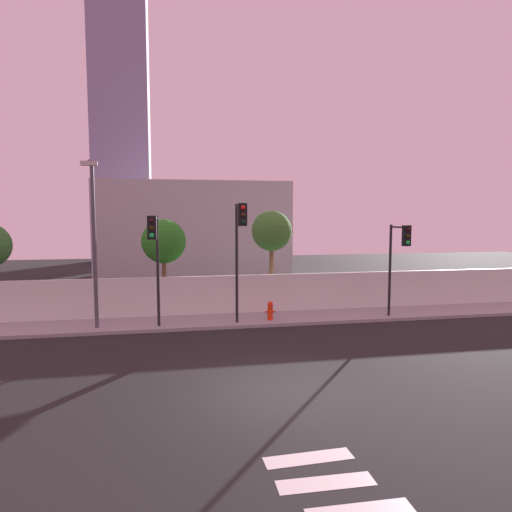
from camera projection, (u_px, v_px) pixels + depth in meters
name	position (u px, v px, depth m)	size (l,w,h in m)	color
ground_plane	(277.00, 394.00, 12.07)	(80.00, 80.00, 0.00)	black
sidewalk	(235.00, 320.00, 20.09)	(36.00, 2.40, 0.15)	gray
perimeter_wall	(231.00, 294.00, 21.26)	(36.00, 0.18, 1.80)	silver
crosswalk_marking	(337.00, 497.00, 7.64)	(2.16, 3.06, 0.01)	silver
traffic_light_left	(399.00, 250.00, 19.78)	(0.35, 1.52, 4.22)	black
traffic_light_center	(155.00, 247.00, 17.66)	(0.37, 1.83, 4.63)	black
traffic_light_right	(240.00, 238.00, 18.34)	(0.34, 1.76, 5.13)	black
street_lamp_curbside	(94.00, 233.00, 17.97)	(0.62, 1.79, 6.71)	#4C4C51
fire_hydrant	(270.00, 310.00, 19.85)	(0.44, 0.26, 0.83)	red
roadside_tree_midleft	(164.00, 242.00, 21.62)	(2.14, 2.14, 4.61)	brown
roadside_tree_midright	(272.00, 232.00, 22.56)	(2.04, 2.04, 5.03)	brown
low_building_distant	(194.00, 230.00, 34.52)	(14.21, 6.00, 7.27)	#ACACAC
tower_on_skyline	(121.00, 125.00, 44.16)	(5.38, 5.00, 27.32)	gray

